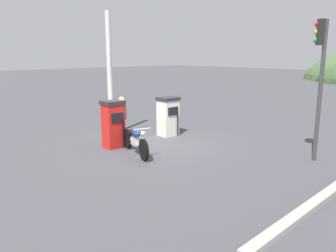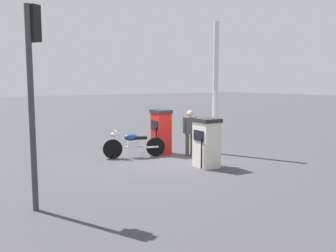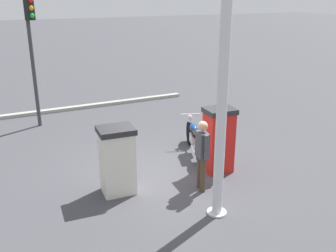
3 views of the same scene
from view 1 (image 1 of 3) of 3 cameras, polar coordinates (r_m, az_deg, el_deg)
The scene contains 8 objects.
ground_plane at distance 12.39m, azimuth -2.61°, elevation -2.95°, with size 120.00×120.00×0.00m, color #424247.
fuel_pump_near at distance 11.86m, azimuth -9.12°, elevation 0.33°, with size 0.66×0.74×1.63m.
fuel_pump_far at distance 13.47m, azimuth 0.00°, elevation 1.66°, with size 0.71×0.80×1.53m.
motorcycle_near_pump at distance 11.04m, azimuth -5.48°, elevation -2.38°, with size 2.12×0.87×0.98m.
attendant_person at distance 12.87m, azimuth -7.72°, elevation 1.78°, with size 0.58×0.25×1.64m.
roadside_traffic_light at distance 10.96m, azimuth 24.02°, elevation 8.97°, with size 0.39×0.31×4.15m.
canopy_support_pole at distance 13.64m, azimuth -9.71°, elevation 8.15°, with size 0.40×0.40×4.79m.
road_edge_kerb at distance 8.87m, azimuth 25.43°, elevation -9.93°, with size 0.42×7.22×0.12m.
Camera 1 is at (9.08, -7.81, 3.20)m, focal length 36.50 mm.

